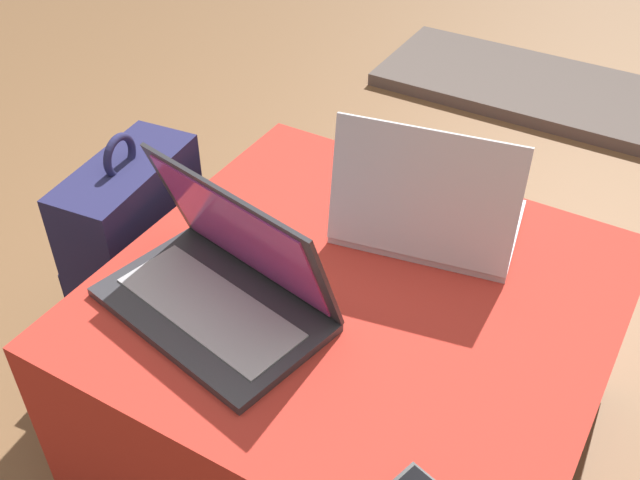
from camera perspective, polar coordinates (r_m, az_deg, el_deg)
name	(u,v)px	position (r m, az deg, el deg)	size (l,w,h in m)	color
ground_plane	(351,441)	(1.62, 2.41, -15.02)	(14.00, 14.00, 0.00)	brown
ottoman	(354,372)	(1.45, 2.64, -9.99)	(0.85, 0.81, 0.43)	maroon
laptop_near	(222,283)	(1.24, -7.48, -3.28)	(0.42, 0.31, 0.23)	#333338
laptop_far	(428,212)	(1.39, 8.19, 2.10)	(0.37, 0.30, 0.25)	silver
backpack	(137,260)	(1.70, -13.75, -1.50)	(0.22, 0.34, 0.56)	#23234C
fireplace_hearth	(574,97)	(2.86, 18.82, 10.25)	(1.40, 0.50, 0.04)	#564C47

